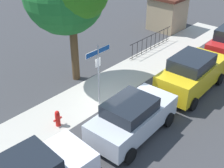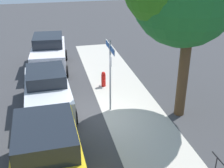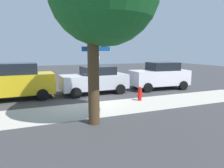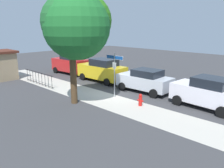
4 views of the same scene
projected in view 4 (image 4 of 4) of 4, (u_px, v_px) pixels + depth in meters
The scene contains 11 objects.
ground_plane at pixel (113, 94), 16.80m from camera, with size 60.00×60.00×0.00m, color #38383A.
sidewalk_strip at pixel (82, 92), 17.24m from camera, with size 24.00×2.60×0.00m, color #B1AA9E.
street_sign at pixel (115, 66), 15.62m from camera, with size 1.51×0.07×3.10m.
shade_tree at pixel (77, 24), 13.57m from camera, with size 3.99×4.34×6.84m.
car_white at pixel (207, 92), 13.84m from camera, with size 4.19×2.27×1.92m.
car_silver at pixel (145, 80), 17.26m from camera, with size 4.23×2.11×1.74m.
car_yellow at pixel (102, 70), 20.54m from camera, with size 4.65×2.16×2.04m.
car_red at pixel (71, 63), 23.79m from camera, with size 4.18×2.18×2.20m.
iron_fence at pixel (39, 78), 19.47m from camera, with size 4.61×0.04×1.07m.
utility_shed at pixel (0, 65), 21.13m from camera, with size 2.73×2.70×2.67m.
fire_hydrant at pixel (140, 100), 14.29m from camera, with size 0.42×0.22×0.78m.
Camera 4 is at (-11.15, 11.61, 4.88)m, focal length 36.73 mm.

